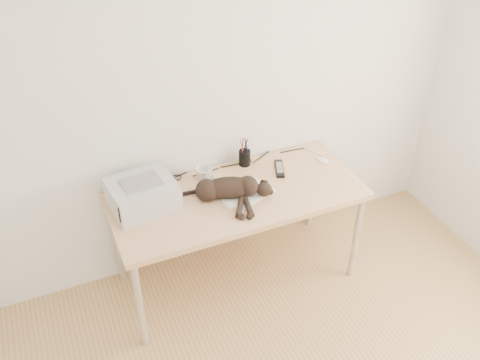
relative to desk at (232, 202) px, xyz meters
name	(u,v)px	position (x,y,z in m)	size (l,w,h in m)	color
wall_back	(214,90)	(0.00, 0.27, 0.69)	(3.50, 3.50, 0.00)	white
desk	(232,202)	(0.00, 0.00, 0.00)	(1.60, 0.70, 0.74)	#DEB482
printer	(143,194)	(-0.57, 0.03, 0.22)	(0.42, 0.37, 0.18)	silver
papers	(245,193)	(0.05, -0.10, 0.14)	(0.38, 0.31, 0.01)	white
cat	(226,189)	(-0.08, -0.10, 0.20)	(0.62, 0.42, 0.15)	black
mug	(204,174)	(-0.14, 0.13, 0.18)	(0.11, 0.11, 0.10)	white
pen_cup	(245,158)	(0.18, 0.20, 0.19)	(0.08, 0.08, 0.20)	black
remote_grey	(213,182)	(-0.10, 0.07, 0.14)	(0.05, 0.20, 0.02)	gray
remote_black	(279,169)	(0.36, 0.04, 0.14)	(0.05, 0.19, 0.02)	black
mouse	(323,159)	(0.69, 0.02, 0.15)	(0.06, 0.10, 0.03)	white
cable_tangle	(219,167)	(0.00, 0.22, 0.14)	(1.36, 0.07, 0.01)	black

